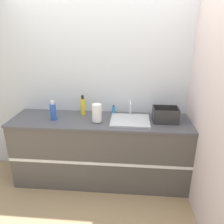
{
  "coord_description": "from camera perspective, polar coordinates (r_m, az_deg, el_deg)",
  "views": [
    {
      "loc": [
        0.38,
        -2.3,
        2.03
      ],
      "look_at": [
        0.15,
        0.28,
        1.05
      ],
      "focal_mm": 35.0,
      "sensor_mm": 36.0,
      "label": 1
    }
  ],
  "objects": [
    {
      "name": "sink",
      "position": [
        2.81,
        4.74,
        -2.01
      ],
      "size": [
        0.5,
        0.42,
        0.22
      ],
      "color": "silver",
      "rests_on": "counter_cabinet"
    },
    {
      "name": "dish_rack",
      "position": [
        2.85,
        13.75,
        -1.04
      ],
      "size": [
        0.32,
        0.23,
        0.18
      ],
      "color": "#2D2D2D",
      "rests_on": "counter_cabinet"
    },
    {
      "name": "ground_plane",
      "position": [
        3.09,
        -3.51,
        -20.27
      ],
      "size": [
        12.0,
        12.0,
        0.0
      ],
      "primitive_type": "plane",
      "color": "tan"
    },
    {
      "name": "wall_back",
      "position": [
        3.06,
        -2.31,
        6.96
      ],
      "size": [
        4.73,
        0.06,
        2.6
      ],
      "color": "silver",
      "rests_on": "ground_plane"
    },
    {
      "name": "paper_towel_roll",
      "position": [
        2.74,
        -3.97,
        -0.29
      ],
      "size": [
        0.12,
        0.12,
        0.24
      ],
      "color": "#4C4C51",
      "rests_on": "counter_cabinet"
    },
    {
      "name": "bottle_blue",
      "position": [
        2.91,
        -15.11,
        0.17
      ],
      "size": [
        0.08,
        0.08,
        0.26
      ],
      "color": "#2D56B7",
      "rests_on": "counter_cabinet"
    },
    {
      "name": "soap_dispenser",
      "position": [
        3.03,
        0.42,
        0.53
      ],
      "size": [
        0.04,
        0.04,
        0.13
      ],
      "color": "#338CCC",
      "rests_on": "counter_cabinet"
    },
    {
      "name": "counter_cabinet",
      "position": [
        3.07,
        -2.87,
        -9.94
      ],
      "size": [
        2.36,
        0.64,
        0.93
      ],
      "color": "#514C47",
      "rests_on": "ground_plane"
    },
    {
      "name": "bottle_yellow",
      "position": [
        3.01,
        -7.62,
        1.55
      ],
      "size": [
        0.06,
        0.06,
        0.27
      ],
      "color": "yellow",
      "rests_on": "counter_cabinet"
    },
    {
      "name": "wall_right",
      "position": [
        2.83,
        21.62,
        4.36
      ],
      "size": [
        0.06,
        2.61,
        2.6
      ],
      "color": "silver",
      "rests_on": "ground_plane"
    }
  ]
}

